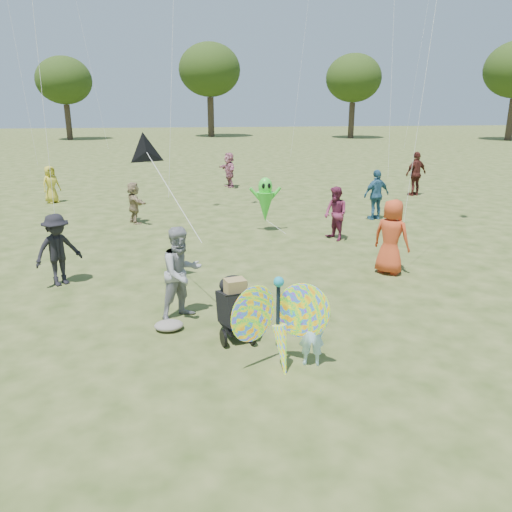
{
  "coord_description": "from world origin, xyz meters",
  "views": [
    {
      "loc": [
        -1.53,
        -7.72,
        3.97
      ],
      "look_at": [
        -0.2,
        1.5,
        1.1
      ],
      "focal_mm": 35.0,
      "sensor_mm": 36.0,
      "label": 1
    }
  ],
  "objects_px": {
    "jogging_stroller": "(235,303)",
    "crowd_b": "(58,250)",
    "crowd_h": "(416,174)",
    "butterfly_kite": "(280,324)",
    "alien_kite": "(265,202)",
    "child_girl": "(312,333)",
    "crowd_c": "(376,195)",
    "crowd_e": "(336,214)",
    "adult_man": "(182,273)",
    "crowd_j": "(229,170)",
    "crowd_d": "(134,203)",
    "crowd_g": "(51,184)",
    "crowd_a": "(391,237)"
  },
  "relations": [
    {
      "from": "jogging_stroller",
      "to": "crowd_b",
      "type": "bearing_deg",
      "value": 125.82
    },
    {
      "from": "crowd_h",
      "to": "butterfly_kite",
      "type": "xyz_separation_m",
      "value": [
        -8.81,
        -14.07,
        -0.22
      ]
    },
    {
      "from": "crowd_h",
      "to": "alien_kite",
      "type": "height_order",
      "value": "crowd_h"
    },
    {
      "from": "child_girl",
      "to": "crowd_c",
      "type": "bearing_deg",
      "value": -105.41
    },
    {
      "from": "crowd_e",
      "to": "butterfly_kite",
      "type": "bearing_deg",
      "value": -42.85
    },
    {
      "from": "adult_man",
      "to": "crowd_j",
      "type": "height_order",
      "value": "adult_man"
    },
    {
      "from": "crowd_j",
      "to": "butterfly_kite",
      "type": "bearing_deg",
      "value": -19.48
    },
    {
      "from": "adult_man",
      "to": "jogging_stroller",
      "type": "height_order",
      "value": "adult_man"
    },
    {
      "from": "crowd_d",
      "to": "crowd_g",
      "type": "relative_size",
      "value": 0.94
    },
    {
      "from": "butterfly_kite",
      "to": "crowd_a",
      "type": "bearing_deg",
      "value": 49.64
    },
    {
      "from": "child_girl",
      "to": "crowd_d",
      "type": "bearing_deg",
      "value": -59.97
    },
    {
      "from": "crowd_j",
      "to": "alien_kite",
      "type": "height_order",
      "value": "alien_kite"
    },
    {
      "from": "adult_man",
      "to": "jogging_stroller",
      "type": "bearing_deg",
      "value": -80.27
    },
    {
      "from": "crowd_h",
      "to": "jogging_stroller",
      "type": "distance_m",
      "value": 15.88
    },
    {
      "from": "crowd_e",
      "to": "jogging_stroller",
      "type": "relative_size",
      "value": 1.45
    },
    {
      "from": "crowd_a",
      "to": "butterfly_kite",
      "type": "xyz_separation_m",
      "value": [
        -3.49,
        -4.11,
        -0.16
      ]
    },
    {
      "from": "adult_man",
      "to": "butterfly_kite",
      "type": "distance_m",
      "value": 2.63
    },
    {
      "from": "crowd_g",
      "to": "crowd_e",
      "type": "bearing_deg",
      "value": -79.59
    },
    {
      "from": "jogging_stroller",
      "to": "crowd_g",
      "type": "bearing_deg",
      "value": 101.57
    },
    {
      "from": "crowd_h",
      "to": "crowd_j",
      "type": "relative_size",
      "value": 1.15
    },
    {
      "from": "child_girl",
      "to": "jogging_stroller",
      "type": "xyz_separation_m",
      "value": [
        -1.07,
        1.2,
        0.07
      ]
    },
    {
      "from": "crowd_h",
      "to": "jogging_stroller",
      "type": "relative_size",
      "value": 1.74
    },
    {
      "from": "crowd_d",
      "to": "crowd_c",
      "type": "bearing_deg",
      "value": -118.1
    },
    {
      "from": "crowd_b",
      "to": "crowd_d",
      "type": "relative_size",
      "value": 1.15
    },
    {
      "from": "crowd_j",
      "to": "alien_kite",
      "type": "distance_m",
      "value": 9.03
    },
    {
      "from": "crowd_g",
      "to": "crowd_h",
      "type": "height_order",
      "value": "crowd_h"
    },
    {
      "from": "jogging_stroller",
      "to": "adult_man",
      "type": "bearing_deg",
      "value": 121.12
    },
    {
      "from": "jogging_stroller",
      "to": "crowd_j",
      "type": "bearing_deg",
      "value": 71.71
    },
    {
      "from": "crowd_d",
      "to": "crowd_j",
      "type": "xyz_separation_m",
      "value": [
        3.91,
        7.23,
        0.13
      ]
    },
    {
      "from": "crowd_d",
      "to": "jogging_stroller",
      "type": "height_order",
      "value": "crowd_d"
    },
    {
      "from": "crowd_a",
      "to": "crowd_c",
      "type": "height_order",
      "value": "crowd_a"
    },
    {
      "from": "adult_man",
      "to": "crowd_g",
      "type": "relative_size",
      "value": 1.18
    },
    {
      "from": "crowd_b",
      "to": "crowd_c",
      "type": "height_order",
      "value": "crowd_c"
    },
    {
      "from": "crowd_e",
      "to": "crowd_h",
      "type": "height_order",
      "value": "crowd_h"
    },
    {
      "from": "crowd_j",
      "to": "jogging_stroller",
      "type": "distance_m",
      "value": 16.41
    },
    {
      "from": "adult_man",
      "to": "crowd_h",
      "type": "xyz_separation_m",
      "value": [
        10.28,
        11.89,
        0.07
      ]
    },
    {
      "from": "child_girl",
      "to": "crowd_j",
      "type": "relative_size",
      "value": 0.64
    },
    {
      "from": "crowd_g",
      "to": "crowd_j",
      "type": "height_order",
      "value": "crowd_j"
    },
    {
      "from": "adult_man",
      "to": "crowd_h",
      "type": "relative_size",
      "value": 0.93
    },
    {
      "from": "crowd_g",
      "to": "crowd_j",
      "type": "relative_size",
      "value": 0.9
    },
    {
      "from": "crowd_j",
      "to": "crowd_g",
      "type": "bearing_deg",
      "value": -85.24
    },
    {
      "from": "crowd_c",
      "to": "jogging_stroller",
      "type": "distance_m",
      "value": 10.34
    },
    {
      "from": "crowd_e",
      "to": "alien_kite",
      "type": "xyz_separation_m",
      "value": [
        -1.91,
        1.31,
        0.17
      ]
    },
    {
      "from": "crowd_e",
      "to": "crowd_g",
      "type": "height_order",
      "value": "crowd_e"
    },
    {
      "from": "crowd_h",
      "to": "butterfly_kite",
      "type": "relative_size",
      "value": 1.11
    },
    {
      "from": "crowd_e",
      "to": "crowd_h",
      "type": "distance_m",
      "value": 8.89
    },
    {
      "from": "adult_man",
      "to": "crowd_b",
      "type": "distance_m",
      "value": 3.53
    },
    {
      "from": "child_girl",
      "to": "crowd_b",
      "type": "height_order",
      "value": "crowd_b"
    },
    {
      "from": "crowd_g",
      "to": "crowd_a",
      "type": "bearing_deg",
      "value": -88.57
    },
    {
      "from": "adult_man",
      "to": "crowd_e",
      "type": "xyz_separation_m",
      "value": [
        4.55,
        5.09,
        -0.09
      ]
    }
  ]
}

